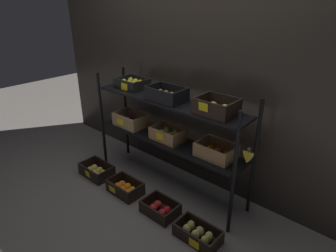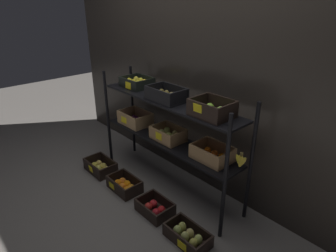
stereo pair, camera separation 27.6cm
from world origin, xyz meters
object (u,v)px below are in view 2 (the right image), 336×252
display_rack (168,120)px  crate_ground_pear (187,236)px  crate_ground_apple_red (155,208)px  crate_ground_orange (125,185)px  crate_ground_apple_gold (101,167)px

display_rack → crate_ground_pear: bearing=-31.1°
crate_ground_apple_red → display_rack: bearing=122.0°
display_rack → crate_ground_orange: display_rack is taller
crate_ground_apple_gold → crate_ground_pear: size_ratio=0.98×
crate_ground_apple_gold → crate_ground_pear: bearing=-0.5°
crate_ground_apple_red → crate_ground_apple_gold: bearing=-179.3°
crate_ground_orange → crate_ground_apple_red: crate_ground_orange is taller
crate_ground_apple_gold → crate_ground_apple_red: size_ratio=1.14×
display_rack → crate_ground_apple_gold: (-0.70, -0.40, -0.68)m
display_rack → crate_ground_orange: size_ratio=5.08×
crate_ground_orange → crate_ground_apple_red: (0.47, 0.01, -0.00)m
crate_ground_apple_gold → crate_ground_orange: 0.47m
crate_ground_apple_gold → crate_ground_apple_red: (0.94, 0.01, -0.00)m
display_rack → crate_ground_pear: size_ratio=4.69×
crate_ground_orange → display_rack: bearing=59.7°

